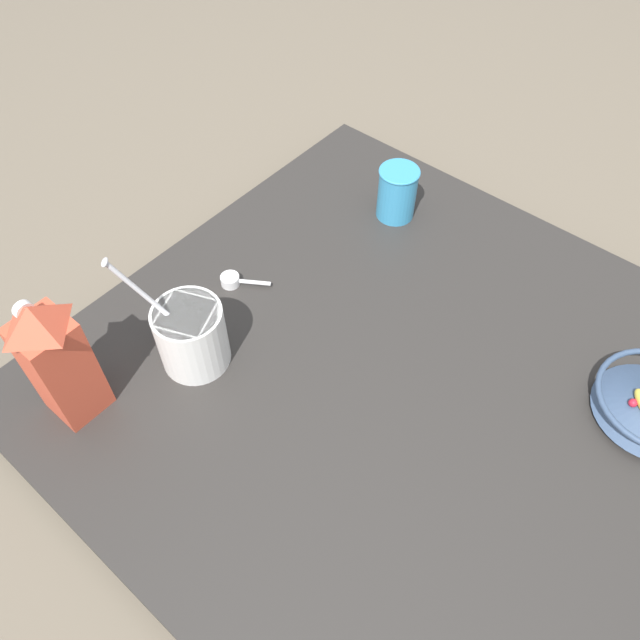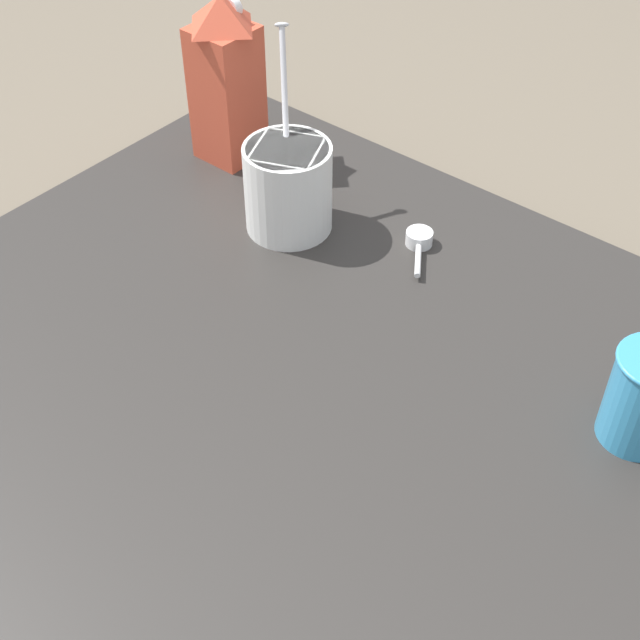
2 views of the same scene
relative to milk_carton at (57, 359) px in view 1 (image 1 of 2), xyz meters
name	(u,v)px [view 1 (image 1 of 2)]	position (x,y,z in m)	size (l,w,h in m)	color
ground_plane	(388,384)	(-0.38, 0.36, -0.17)	(6.00, 6.00, 0.00)	#665B4C
countertop	(389,378)	(-0.38, 0.36, -0.15)	(1.05, 1.05, 0.04)	#2D2B28
milk_carton	(57,359)	(0.00, 0.00, 0.00)	(0.08, 0.08, 0.25)	#CC4C33
yogurt_tub	(191,334)	(-0.19, 0.08, -0.06)	(0.14, 0.14, 0.25)	white
drinking_cup	(397,192)	(-0.72, 0.13, -0.06)	(0.08, 0.08, 0.11)	#3893C6
measuring_scoop	(233,280)	(-0.35, 0.01, -0.12)	(0.07, 0.09, 0.02)	white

